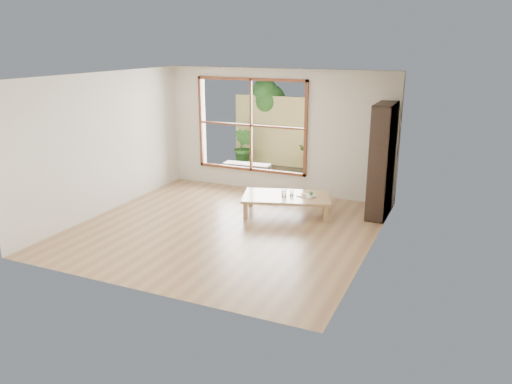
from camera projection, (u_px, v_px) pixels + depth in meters
ground at (226, 228)px, 8.73m from camera, size 5.00×5.00×0.00m
low_table at (287, 198)px, 9.35m from camera, size 1.81×1.34×0.35m
floor_cushion at (269, 198)px, 10.25m from camera, size 0.52×0.52×0.07m
bookshelf at (382, 161)px, 9.07m from camera, size 0.33×0.94×2.08m
glass_tall at (284, 193)px, 9.26m from camera, size 0.08×0.08×0.15m
glass_mid at (291, 194)px, 9.33m from camera, size 0.06×0.06×0.09m
glass_short at (292, 192)px, 9.40m from camera, size 0.07×0.07×0.09m
glass_small at (283, 192)px, 9.43m from camera, size 0.06×0.06×0.07m
food_tray at (307, 195)px, 9.30m from camera, size 0.34×0.28×0.09m
deck at (271, 176)px, 12.07m from camera, size 2.80×2.00×0.05m
garden_bench at (247, 166)px, 11.71m from camera, size 1.13×0.41×0.35m
bamboo_fence at (286, 132)px, 12.69m from camera, size 2.80×0.06×1.80m
shrub_right at (316, 154)px, 12.13m from camera, size 1.06×1.00×0.94m
shrub_left at (244, 147)px, 12.75m from camera, size 0.68×0.62×1.00m
garden_tree at (266, 101)px, 13.00m from camera, size 1.04×0.85×2.22m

